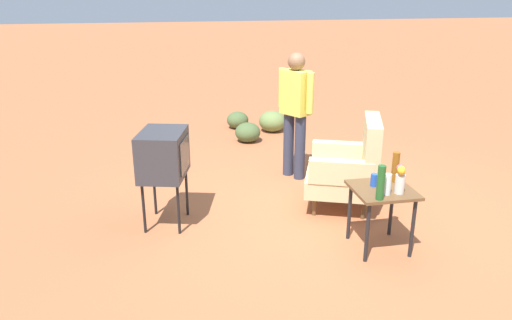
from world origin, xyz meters
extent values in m
plane|color=#A05B38|center=(0.00, 0.00, 0.00)|extent=(60.00, 60.00, 0.00)
cylinder|color=brown|center=(-0.40, 0.03, 0.11)|extent=(0.05, 0.05, 0.22)
cylinder|color=brown|center=(0.10, -0.16, 0.11)|extent=(0.05, 0.05, 0.22)
cylinder|color=brown|center=(-0.21, 0.53, 0.11)|extent=(0.05, 0.05, 0.22)
cylinder|color=brown|center=(0.29, 0.34, 0.11)|extent=(0.05, 0.05, 0.22)
cube|color=#CCB784|center=(-0.05, 0.19, 0.32)|extent=(0.98, 0.98, 0.20)
cube|color=#CCB784|center=(0.06, 0.49, 0.74)|extent=(0.77, 0.42, 0.64)
cube|color=#CCB784|center=(-0.35, 0.30, 0.55)|extent=(0.37, 0.69, 0.26)
cube|color=#CCB784|center=(0.25, 0.07, 0.55)|extent=(0.37, 0.69, 0.26)
cylinder|color=black|center=(0.69, 0.02, 0.30)|extent=(0.04, 0.04, 0.59)
cylinder|color=black|center=(1.13, 0.02, 0.30)|extent=(0.04, 0.04, 0.59)
cylinder|color=black|center=(0.69, 0.47, 0.30)|extent=(0.04, 0.04, 0.59)
cylinder|color=black|center=(1.13, 0.47, 0.30)|extent=(0.04, 0.04, 0.59)
cube|color=brown|center=(0.91, 0.24, 0.61)|extent=(0.56, 0.56, 0.03)
cylinder|color=black|center=(0.26, -1.65, 0.28)|extent=(0.03, 0.03, 0.55)
cylinder|color=black|center=(-0.17, -1.54, 0.28)|extent=(0.03, 0.03, 0.55)
cylinder|color=black|center=(0.17, -2.00, 0.28)|extent=(0.03, 0.03, 0.55)
cylinder|color=black|center=(-0.26, -1.89, 0.28)|extent=(0.03, 0.03, 0.55)
cube|color=#333338|center=(0.00, -1.77, 0.79)|extent=(0.69, 0.57, 0.48)
cube|color=#383D3F|center=(0.06, -1.55, 0.79)|extent=(0.41, 0.12, 0.34)
cylinder|color=#2D3347|center=(-1.17, -0.13, 0.43)|extent=(0.14, 0.14, 0.86)
cylinder|color=#2D3347|center=(-1.00, -0.02, 0.43)|extent=(0.14, 0.14, 0.86)
cube|color=#D6C64C|center=(-1.09, -0.08, 1.14)|extent=(0.42, 0.38, 0.56)
cylinder|color=#D6C64C|center=(-1.29, -0.21, 1.17)|extent=(0.09, 0.09, 0.50)
cylinder|color=#D6C64C|center=(-0.88, 0.05, 1.17)|extent=(0.09, 0.09, 0.50)
sphere|color=brown|center=(-1.09, -0.08, 1.53)|extent=(0.22, 0.22, 0.22)
cylinder|color=#1E5623|center=(1.13, 0.11, 0.78)|extent=(0.07, 0.07, 0.32)
cylinder|color=blue|center=(0.84, 0.18, 0.69)|extent=(0.07, 0.07, 0.12)
cylinder|color=brown|center=(0.77, 0.43, 0.77)|extent=(0.07, 0.07, 0.30)
cylinder|color=silver|center=(1.05, 0.22, 0.72)|extent=(0.06, 0.06, 0.20)
cylinder|color=silver|center=(1.04, 0.34, 0.71)|extent=(0.09, 0.09, 0.18)
sphere|color=yellow|center=(1.04, 0.34, 0.85)|extent=(0.07, 0.07, 0.07)
sphere|color=#E04C66|center=(1.00, 0.35, 0.85)|extent=(0.07, 0.07, 0.07)
sphere|color=orange|center=(1.07, 0.33, 0.85)|extent=(0.07, 0.07, 0.07)
ellipsoid|color=#475B33|center=(-3.55, -0.45, 0.15)|extent=(0.38, 0.38, 0.30)
ellipsoid|color=#475B33|center=(-2.72, -0.42, 0.16)|extent=(0.41, 0.41, 0.32)
ellipsoid|color=olive|center=(-3.23, 0.11, 0.18)|extent=(0.47, 0.47, 0.36)
camera|label=1|loc=(4.90, -1.73, 2.44)|focal=34.72mm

